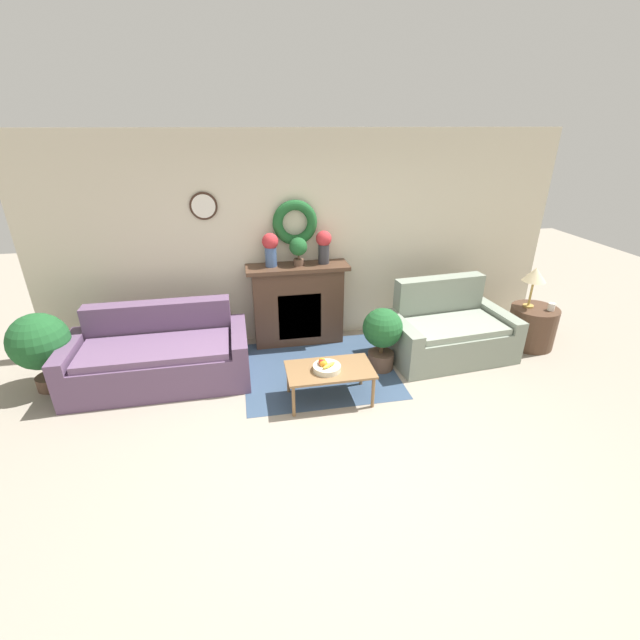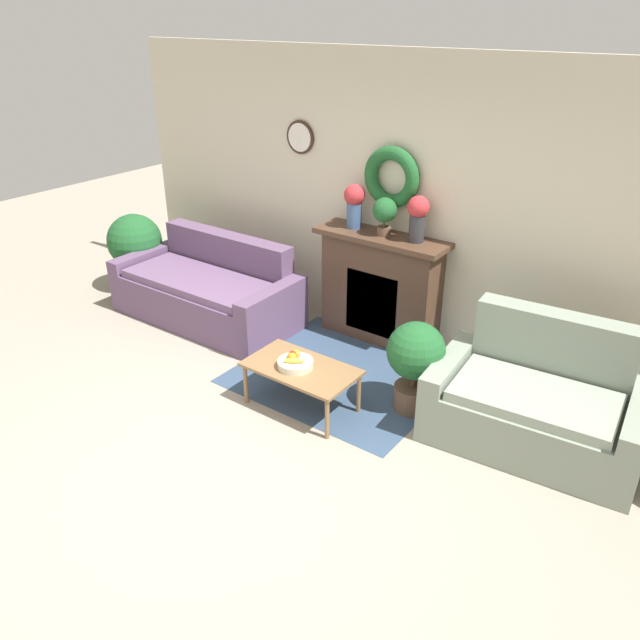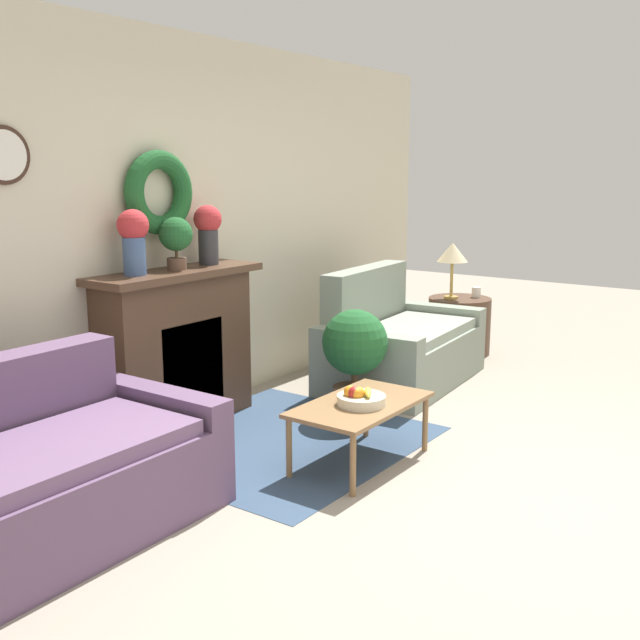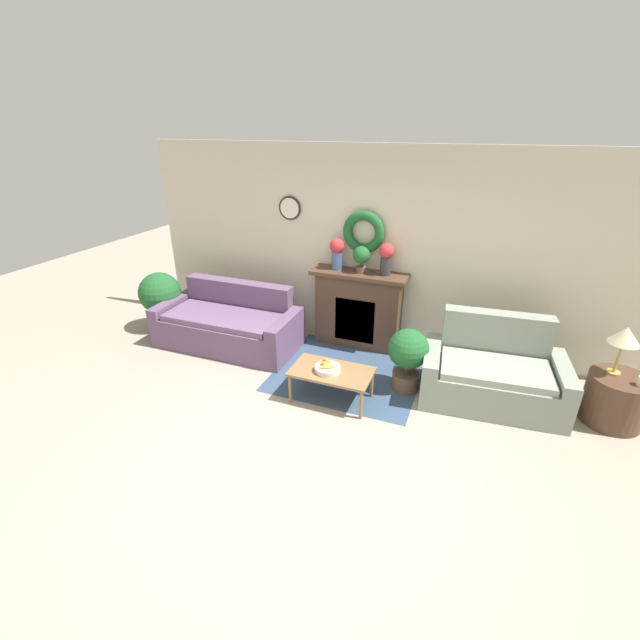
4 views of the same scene
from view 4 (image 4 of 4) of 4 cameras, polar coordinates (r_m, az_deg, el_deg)
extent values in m
plane|color=gray|center=(4.32, -3.11, -17.72)|extent=(16.00, 16.00, 0.00)
cube|color=#334760|center=(5.55, 3.78, -6.93)|extent=(1.80, 1.62, 0.01)
cube|color=beige|center=(5.90, 7.38, 9.19)|extent=(6.80, 0.06, 2.70)
cylinder|color=#382319|center=(6.16, -4.05, 14.66)|extent=(0.33, 0.02, 0.33)
cylinder|color=white|center=(6.15, -4.10, 14.64)|extent=(0.28, 0.01, 0.28)
torus|color=#1E5628|center=(5.78, 5.83, 11.58)|extent=(0.56, 0.13, 0.56)
cube|color=#4C3323|center=(6.03, 5.11, 1.28)|extent=(1.17, 0.34, 1.04)
cube|color=black|center=(5.93, 4.64, -0.08)|extent=(0.56, 0.02, 0.63)
cube|color=orange|center=(5.95, 4.59, -0.79)|extent=(0.45, 0.01, 0.34)
cube|color=#4C3323|center=(5.80, 5.22, 6.11)|extent=(1.31, 0.41, 0.05)
cube|color=#604766|center=(6.16, -12.63, -1.85)|extent=(1.66, 0.74, 0.43)
cube|color=#604766|center=(6.43, -10.57, 1.54)|extent=(1.66, 0.22, 0.85)
cube|color=#604766|center=(6.72, -18.76, 0.36)|extent=(0.18, 0.93, 0.57)
cube|color=#604766|center=(5.79, -4.54, -2.31)|extent=(0.18, 0.93, 0.57)
cube|color=#6A4E70|center=(6.06, -12.85, 0.31)|extent=(1.60, 0.68, 0.08)
cube|color=gray|center=(5.22, 21.92, -8.51)|extent=(1.25, 0.81, 0.42)
cube|color=gray|center=(5.48, 22.07, -3.65)|extent=(1.21, 0.30, 0.95)
cube|color=gray|center=(5.22, 14.51, -6.45)|extent=(0.25, 0.92, 0.56)
cube|color=gray|center=(5.40, 29.21, -7.99)|extent=(0.25, 0.92, 0.56)
cube|color=gray|center=(5.10, 22.36, -6.16)|extent=(1.20, 0.75, 0.08)
cube|color=olive|center=(4.85, 1.56, -6.88)|extent=(0.92, 0.52, 0.03)
cylinder|color=olive|center=(4.92, -4.01, -9.09)|extent=(0.04, 0.04, 0.36)
cylinder|color=olive|center=(4.68, 5.50, -11.18)|extent=(0.04, 0.04, 0.36)
cylinder|color=olive|center=(5.26, -1.95, -6.61)|extent=(0.04, 0.04, 0.36)
cylinder|color=olive|center=(5.03, 6.95, -8.39)|extent=(0.04, 0.04, 0.36)
cylinder|color=beige|center=(4.81, 1.04, -6.53)|extent=(0.29, 0.29, 0.06)
sphere|color=#B2231E|center=(4.82, 0.64, -5.78)|extent=(0.08, 0.08, 0.08)
sphere|color=orange|center=(4.81, 0.59, -5.88)|extent=(0.07, 0.07, 0.07)
sphere|color=orange|center=(4.80, 0.71, -5.94)|extent=(0.08, 0.08, 0.08)
sphere|color=orange|center=(4.84, 0.81, -5.61)|extent=(0.08, 0.08, 0.08)
ellipsoid|color=yellow|center=(4.75, 1.05, -6.24)|extent=(0.16, 0.13, 0.04)
cylinder|color=#4C3323|center=(5.53, 34.65, -8.71)|extent=(0.60, 0.60, 0.54)
cylinder|color=#B28E42|center=(5.43, 34.49, -5.77)|extent=(0.13, 0.13, 0.02)
cylinder|color=#B28E42|center=(5.36, 34.95, -4.13)|extent=(0.03, 0.03, 0.33)
cone|color=beige|center=(5.26, 35.62, -1.67)|extent=(0.29, 0.29, 0.18)
cylinder|color=#3D5684|center=(5.88, 2.28, 7.96)|extent=(0.15, 0.15, 0.24)
sphere|color=#B72D33|center=(5.83, 2.31, 9.82)|extent=(0.20, 0.20, 0.20)
cylinder|color=#2D2D33|center=(5.71, 8.74, 7.17)|extent=(0.14, 0.14, 0.25)
sphere|color=#B72D33|center=(5.65, 8.87, 9.09)|extent=(0.20, 0.20, 0.20)
cylinder|color=brown|center=(5.79, 5.45, 6.74)|extent=(0.13, 0.13, 0.08)
cylinder|color=#4C3823|center=(5.77, 5.48, 7.41)|extent=(0.02, 0.02, 0.06)
sphere|color=#1E5628|center=(5.73, 5.53, 8.64)|extent=(0.23, 0.23, 0.23)
cylinder|color=brown|center=(7.06, -19.93, -0.49)|extent=(0.30, 0.30, 0.15)
cylinder|color=#4C3823|center=(7.00, -20.12, 0.72)|extent=(0.05, 0.05, 0.17)
sphere|color=#1E5628|center=(6.87, -20.55, 3.39)|extent=(0.62, 0.62, 0.62)
cylinder|color=brown|center=(5.27, 11.30, -7.98)|extent=(0.31, 0.31, 0.21)
cylinder|color=#4C3823|center=(5.18, 11.46, -6.38)|extent=(0.05, 0.05, 0.13)
sphere|color=#1E5628|center=(5.05, 11.71, -3.79)|extent=(0.47, 0.47, 0.47)
camera|label=1|loc=(2.23, -66.22, 5.49)|focal=24.00mm
camera|label=2|loc=(1.38, 92.64, 1.91)|focal=35.00mm
camera|label=3|loc=(5.40, -49.62, 3.62)|focal=42.00mm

